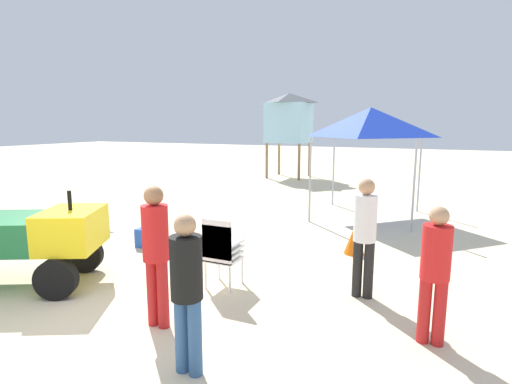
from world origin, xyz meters
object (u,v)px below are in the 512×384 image
(utility_cart, at_px, (19,237))
(popup_canopy, at_px, (370,122))
(lifeguard_near_left, at_px, (156,247))
(lifeguard_far_right, at_px, (435,267))
(traffic_cone_near, at_px, (354,240))
(surfboard_pile, at_px, (72,221))
(stacked_plastic_chairs, at_px, (221,247))
(lifeguard_near_right, at_px, (187,284))
(cooler_box, at_px, (151,238))
(lifeguard_near_center, at_px, (365,230))
(lifeguard_tower, at_px, (289,118))

(utility_cart, bearing_deg, popup_canopy, 60.05)
(lifeguard_near_left, distance_m, lifeguard_far_right, 3.26)
(traffic_cone_near, bearing_deg, surfboard_pile, -173.09)
(lifeguard_far_right, distance_m, traffic_cone_near, 3.33)
(stacked_plastic_chairs, bearing_deg, utility_cart, -157.76)
(stacked_plastic_chairs, height_order, traffic_cone_near, stacked_plastic_chairs)
(utility_cart, relative_size, lifeguard_near_right, 1.70)
(lifeguard_far_right, xyz_separation_m, traffic_cone_near, (-1.44, 2.94, -0.64))
(utility_cart, relative_size, lifeguard_near_left, 1.58)
(utility_cart, height_order, cooler_box, utility_cart)
(lifeguard_near_left, bearing_deg, traffic_cone_near, 66.73)
(surfboard_pile, xyz_separation_m, traffic_cone_near, (6.66, 0.81, 0.12))
(utility_cart, relative_size, cooler_box, 5.16)
(lifeguard_near_center, distance_m, traffic_cone_near, 2.15)
(lifeguard_near_left, bearing_deg, lifeguard_far_right, 17.13)
(lifeguard_far_right, height_order, traffic_cone_near, lifeguard_far_right)
(utility_cart, distance_m, cooler_box, 2.56)
(lifeguard_far_right, bearing_deg, traffic_cone_near, 116.09)
(surfboard_pile, xyz_separation_m, lifeguard_near_left, (4.98, -3.09, 0.86))
(popup_canopy, height_order, lifeguard_tower, lifeguard_tower)
(stacked_plastic_chairs, height_order, lifeguard_near_left, lifeguard_near_left)
(lifeguard_far_right, distance_m, cooler_box, 5.63)
(surfboard_pile, relative_size, lifeguard_far_right, 1.56)
(stacked_plastic_chairs, relative_size, lifeguard_near_left, 0.62)
(lifeguard_far_right, xyz_separation_m, popup_canopy, (-1.77, 6.34, 1.62))
(lifeguard_near_right, distance_m, cooler_box, 4.58)
(lifeguard_tower, bearing_deg, utility_cart, -87.37)
(lifeguard_near_right, distance_m, lifeguard_far_right, 2.75)
(lifeguard_near_left, distance_m, lifeguard_tower, 14.65)
(lifeguard_tower, bearing_deg, popup_canopy, -55.29)
(surfboard_pile, xyz_separation_m, lifeguard_tower, (1.58, 11.05, 2.60))
(stacked_plastic_chairs, bearing_deg, surfboard_pile, 161.33)
(traffic_cone_near, bearing_deg, lifeguard_near_right, -99.75)
(lifeguard_near_left, distance_m, popup_canopy, 7.57)
(lifeguard_near_right, xyz_separation_m, traffic_cone_near, (0.78, 4.56, -0.67))
(surfboard_pile, height_order, popup_canopy, popup_canopy)
(popup_canopy, distance_m, traffic_cone_near, 4.09)
(utility_cart, relative_size, traffic_cone_near, 4.97)
(lifeguard_tower, bearing_deg, lifeguard_far_right, -63.71)
(utility_cart, relative_size, lifeguard_near_center, 1.61)
(stacked_plastic_chairs, height_order, lifeguard_far_right, lifeguard_far_right)
(lifeguard_near_right, bearing_deg, lifeguard_near_left, 143.44)
(utility_cart, relative_size, lifeguard_tower, 0.72)
(stacked_plastic_chairs, bearing_deg, lifeguard_near_left, -95.65)
(lifeguard_tower, bearing_deg, surfboard_pile, -98.15)
(lifeguard_near_left, xyz_separation_m, lifeguard_near_center, (2.17, 1.93, -0.02))
(stacked_plastic_chairs, relative_size, lifeguard_far_right, 0.69)
(surfboard_pile, distance_m, lifeguard_near_right, 7.01)
(popup_canopy, bearing_deg, lifeguard_tower, 124.71)
(lifeguard_tower, relative_size, traffic_cone_near, 6.86)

